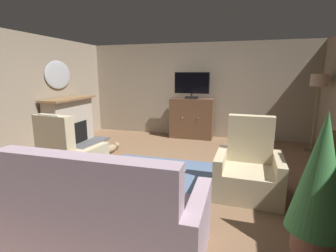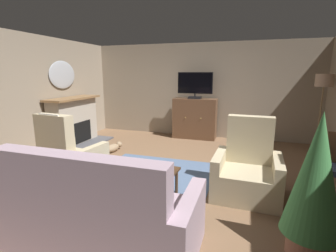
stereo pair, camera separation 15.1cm
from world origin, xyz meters
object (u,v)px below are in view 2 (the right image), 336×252
(fireplace, at_px, (75,122))
(television, at_px, (195,85))
(tv_remote, at_px, (158,169))
(sofa_floral, at_px, (97,215))
(potted_plant_small_fern_corner, at_px, (315,182))
(armchair_angled_to_table, at_px, (247,172))
(wall_mirror_oval, at_px, (62,75))
(tv_cabinet, at_px, (195,119))
(floor_lamp, at_px, (324,88))
(coffee_table, at_px, (146,172))
(armchair_near_window, at_px, (70,161))
(cat, at_px, (114,148))

(fireplace, height_order, television, television)
(tv_remote, xyz_separation_m, sofa_floral, (-0.23, -1.20, -0.07))
(tv_remote, relative_size, potted_plant_small_fern_corner, 0.12)
(sofa_floral, distance_m, armchair_angled_to_table, 2.21)
(wall_mirror_oval, bearing_deg, tv_cabinet, 26.95)
(potted_plant_small_fern_corner, height_order, floor_lamp, floor_lamp)
(floor_lamp, bearing_deg, fireplace, -169.44)
(coffee_table, bearing_deg, sofa_floral, -91.26)
(fireplace, distance_m, television, 3.24)
(coffee_table, xyz_separation_m, armchair_angled_to_table, (1.42, 0.46, -0.01))
(fireplace, relative_size, armchair_near_window, 1.35)
(television, height_order, cat, television)
(sofa_floral, bearing_deg, coffee_table, 88.74)
(television, xyz_separation_m, sofa_floral, (-0.03, -4.62, -1.12))
(sofa_floral, relative_size, cat, 2.89)
(cat, bearing_deg, potted_plant_small_fern_corner, -33.85)
(armchair_near_window, bearing_deg, sofa_floral, -42.74)
(fireplace, distance_m, wall_mirror_oval, 1.19)
(wall_mirror_oval, distance_m, tv_cabinet, 3.56)
(potted_plant_small_fern_corner, bearing_deg, coffee_table, 161.13)
(wall_mirror_oval, relative_size, armchair_near_window, 0.75)
(wall_mirror_oval, relative_size, tv_cabinet, 0.76)
(sofa_floral, bearing_deg, tv_remote, 79.11)
(tv_cabinet, height_order, coffee_table, tv_cabinet)
(wall_mirror_oval, xyz_separation_m, armchair_near_window, (1.63, -1.91, -1.37))
(fireplace, distance_m, tv_cabinet, 3.14)
(television, relative_size, armchair_near_window, 0.79)
(tv_remote, xyz_separation_m, armchair_angled_to_table, (1.22, 0.47, -0.07))
(wall_mirror_oval, bearing_deg, armchair_near_window, -49.65)
(armchair_near_window, relative_size, armchair_angled_to_table, 1.04)
(fireplace, xyz_separation_m, coffee_table, (2.74, -1.94, -0.21))
(tv_remote, bearing_deg, coffee_table, -47.25)
(armchair_angled_to_table, height_order, cat, armchair_angled_to_table)
(armchair_near_window, bearing_deg, potted_plant_small_fern_corner, -12.00)
(sofa_floral, xyz_separation_m, armchair_angled_to_table, (1.45, 1.67, -0.01))
(tv_cabinet, bearing_deg, armchair_near_window, -111.66)
(armchair_angled_to_table, bearing_deg, potted_plant_small_fern_corner, -62.61)
(fireplace, bearing_deg, armchair_angled_to_table, -19.65)
(tv_cabinet, relative_size, television, 1.25)
(tv_remote, distance_m, armchair_angled_to_table, 1.31)
(coffee_table, distance_m, armchair_near_window, 1.37)
(wall_mirror_oval, bearing_deg, tv_remote, -31.46)
(wall_mirror_oval, height_order, cat, wall_mirror_oval)
(armchair_angled_to_table, height_order, potted_plant_small_fern_corner, potted_plant_small_fern_corner)
(coffee_table, relative_size, tv_remote, 5.66)
(wall_mirror_oval, relative_size, armchair_angled_to_table, 0.78)
(television, bearing_deg, tv_remote, -86.58)
(fireplace, relative_size, tv_cabinet, 1.37)
(potted_plant_small_fern_corner, bearing_deg, cat, 146.15)
(floor_lamp, bearing_deg, tv_cabinet, 170.76)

